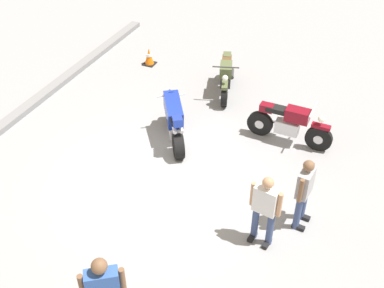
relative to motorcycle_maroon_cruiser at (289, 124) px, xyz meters
name	(u,v)px	position (x,y,z in m)	size (l,w,h in m)	color
ground_plane	(165,179)	(-2.45, 2.11, -0.52)	(40.00, 40.00, 0.00)	gray
curb_edge	(1,128)	(-2.45, 6.71, -0.45)	(14.00, 0.30, 0.15)	gray
motorcycle_maroon_cruiser	(289,124)	(0.00, 0.00, 0.00)	(0.70, 2.09, 1.09)	black
motorcycle_olive_vintage	(226,77)	(1.56, 2.19, -0.03)	(1.90, 0.86, 1.07)	black
motorcycle_blue_sportbike	(174,119)	(-1.02, 2.55, 0.07)	(1.73, 1.23, 1.14)	black
person_in_gray_shirt	(304,190)	(-2.53, -0.89, 0.37)	(0.63, 0.35, 1.58)	#384772
person_in_white_shirt	(265,207)	(-3.27, -0.34, 0.36)	(0.36, 0.63, 1.57)	#384772
traffic_cone	(149,57)	(2.17, 4.92, -0.26)	(0.36, 0.36, 0.53)	black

